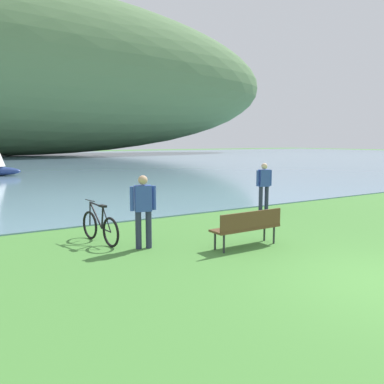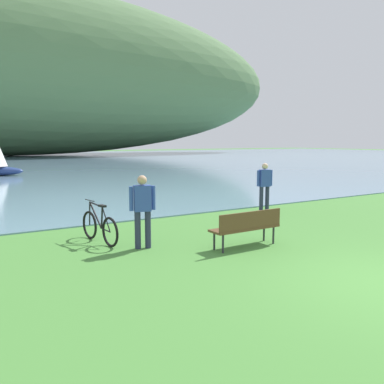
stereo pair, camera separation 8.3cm
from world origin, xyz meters
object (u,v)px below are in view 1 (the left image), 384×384
person_on_the_grass (143,207)px  bicycle_leaning_near_bench (100,227)px  park_bench_near_camera (248,225)px  person_at_shoreline (264,184)px

person_on_the_grass → bicycle_leaning_near_bench: bearing=124.6°
park_bench_near_camera → person_at_shoreline: bearing=44.1°
person_at_shoreline → park_bench_near_camera: bearing=-135.9°
bicycle_leaning_near_bench → person_at_shoreline: bearing=11.5°
park_bench_near_camera → person_on_the_grass: (-2.12, 1.19, 0.46)m
park_bench_near_camera → person_at_shoreline: person_at_shoreline is taller
park_bench_near_camera → person_at_shoreline: (3.65, 3.53, 0.46)m
park_bench_near_camera → person_at_shoreline: 5.10m
bicycle_leaning_near_bench → person_on_the_grass: bearing=-55.4°
park_bench_near_camera → person_on_the_grass: person_on_the_grass is taller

